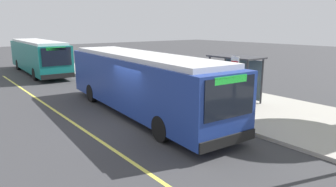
{
  "coord_description": "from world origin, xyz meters",
  "views": [
    {
      "loc": [
        11.08,
        -6.73,
        4.23
      ],
      "look_at": [
        0.93,
        1.15,
        1.34
      ],
      "focal_mm": 32.26,
      "sensor_mm": 36.0,
      "label": 1
    }
  ],
  "objects_px": {
    "route_sign_post": "(234,78)",
    "pedestrian_commuter": "(213,92)",
    "transit_bus_main": "(140,81)",
    "transit_bus_second": "(38,56)",
    "waiting_bench": "(232,92)"
  },
  "relations": [
    {
      "from": "transit_bus_second",
      "to": "route_sign_post",
      "type": "xyz_separation_m",
      "value": [
        20.11,
        2.94,
        0.34
      ]
    },
    {
      "from": "transit_bus_main",
      "to": "waiting_bench",
      "type": "relative_size",
      "value": 7.64
    },
    {
      "from": "waiting_bench",
      "to": "route_sign_post",
      "type": "relative_size",
      "value": 0.57
    },
    {
      "from": "transit_bus_main",
      "to": "transit_bus_second",
      "type": "xyz_separation_m",
      "value": [
        -16.56,
        -0.25,
        -0.0
      ]
    },
    {
      "from": "route_sign_post",
      "to": "pedestrian_commuter",
      "type": "bearing_deg",
      "value": 179.48
    },
    {
      "from": "transit_bus_main",
      "to": "transit_bus_second",
      "type": "distance_m",
      "value": 16.56
    },
    {
      "from": "pedestrian_commuter",
      "to": "waiting_bench",
      "type": "bearing_deg",
      "value": 109.57
    },
    {
      "from": "transit_bus_second",
      "to": "pedestrian_commuter",
      "type": "distance_m",
      "value": 19.04
    },
    {
      "from": "waiting_bench",
      "to": "route_sign_post",
      "type": "height_order",
      "value": "route_sign_post"
    },
    {
      "from": "waiting_bench",
      "to": "pedestrian_commuter",
      "type": "xyz_separation_m",
      "value": [
        0.88,
        -2.49,
        0.48
      ]
    },
    {
      "from": "route_sign_post",
      "to": "waiting_bench",
      "type": "bearing_deg",
      "value": 131.24
    },
    {
      "from": "waiting_bench",
      "to": "transit_bus_main",
      "type": "bearing_deg",
      "value": -104.7
    },
    {
      "from": "transit_bus_main",
      "to": "pedestrian_commuter",
      "type": "bearing_deg",
      "value": 50.25
    },
    {
      "from": "waiting_bench",
      "to": "route_sign_post",
      "type": "xyz_separation_m",
      "value": [
        2.19,
        -2.5,
        1.32
      ]
    },
    {
      "from": "transit_bus_main",
      "to": "waiting_bench",
      "type": "height_order",
      "value": "transit_bus_main"
    }
  ]
}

